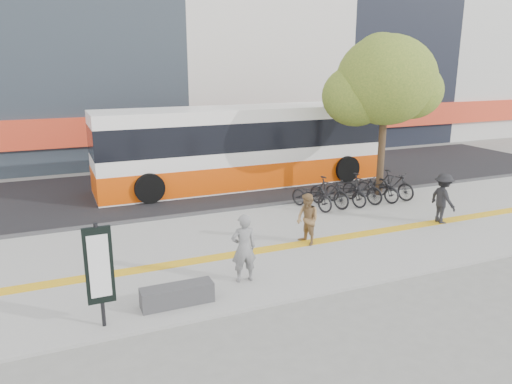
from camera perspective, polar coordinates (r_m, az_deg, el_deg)
name	(u,v)px	position (r m, az deg, el deg)	size (l,w,h in m)	color
ground	(263,268)	(13.06, 0.81, -8.89)	(120.00, 120.00, 0.00)	slate
sidewalk	(242,248)	(14.32, -1.63, -6.50)	(40.00, 7.00, 0.08)	slate
tactile_strip	(249,252)	(13.87, -0.87, -7.03)	(40.00, 0.45, 0.01)	yellow
street	(178,188)	(21.16, -9.10, 0.41)	(40.00, 8.00, 0.06)	black
curb	(206,213)	(17.43, -5.86, -2.50)	(40.00, 0.25, 0.14)	#3A3A3D
bench	(177,295)	(11.15, -9.17, -11.76)	(1.60, 0.45, 0.45)	#3A3A3D
signboard	(99,267)	(10.21, -17.81, -8.34)	(0.55, 0.10, 2.20)	black
street_tree	(384,82)	(19.82, 14.65, 12.28)	(4.40, 3.80, 6.31)	#382419
bus	(244,149)	(21.21, -1.39, 5.08)	(12.62, 2.99, 3.36)	white
bicycle_row	(353,190)	(18.74, 11.28, 0.22)	(4.80, 2.01, 1.11)	black
seated_woman	(244,248)	(11.86, -1.45, -6.55)	(0.62, 0.41, 1.71)	black
pedestrian_tan	(307,219)	(14.33, 6.02, -3.19)	(0.74, 0.57, 1.52)	olive
pedestrian_dark	(443,198)	(17.25, 20.97, -0.69)	(1.09, 0.62, 1.68)	black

